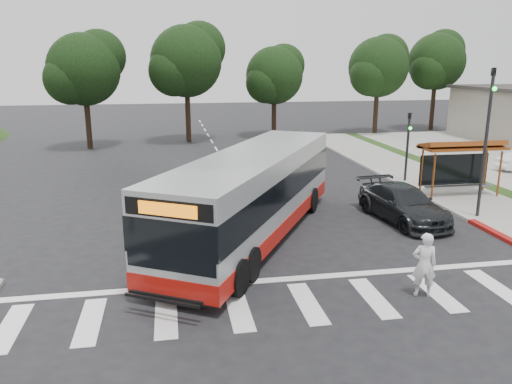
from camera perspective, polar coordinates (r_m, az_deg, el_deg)
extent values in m
plane|color=black|center=(19.18, 1.84, -5.86)|extent=(140.00, 140.00, 0.00)
cube|color=gray|center=(30.25, 19.42, 1.05)|extent=(4.00, 40.00, 0.12)
cube|color=#9E9991|center=(29.33, 16.01, 0.94)|extent=(0.30, 40.00, 0.15)
cube|color=silver|center=(14.72, 5.90, -12.50)|extent=(18.00, 2.60, 0.01)
cylinder|color=brown|center=(25.97, 19.61, 1.65)|extent=(0.10, 0.10, 2.30)
cylinder|color=brown|center=(27.91, 26.07, 1.86)|extent=(0.10, 0.10, 2.30)
cylinder|color=brown|center=(26.99, 18.38, 2.22)|extent=(0.10, 0.10, 2.30)
cylinder|color=brown|center=(28.87, 24.70, 2.39)|extent=(0.10, 0.10, 2.30)
cube|color=brown|center=(27.16, 22.55, 4.72)|extent=(4.20, 1.60, 0.12)
cube|color=brown|center=(27.18, 22.52, 5.05)|extent=(4.20, 1.32, 0.51)
cube|color=black|center=(27.88, 21.65, 2.41)|extent=(3.80, 0.06, 1.60)
cube|color=gray|center=(27.54, 22.15, 0.62)|extent=(3.60, 0.40, 0.08)
cylinder|color=black|center=(23.53, 24.73, 4.82)|extent=(0.14, 0.14, 6.50)
imported|color=black|center=(23.29, 25.45, 11.49)|extent=(0.16, 0.20, 1.00)
sphere|color=#19E533|center=(23.15, 25.61, 10.59)|extent=(0.18, 0.18, 0.18)
cylinder|color=black|center=(29.66, 16.90, 4.82)|extent=(0.14, 0.14, 4.00)
imported|color=black|center=(29.46, 17.12, 7.70)|extent=(0.16, 0.20, 1.00)
sphere|color=#19E533|center=(29.34, 17.22, 6.97)|extent=(0.18, 0.18, 0.18)
cylinder|color=black|center=(49.86, 13.53, 9.09)|extent=(0.44, 0.44, 4.40)
sphere|color=black|center=(49.67, 13.80, 13.68)|extent=(5.60, 5.60, 5.60)
sphere|color=black|center=(50.89, 14.68, 14.77)|extent=(4.20, 4.20, 4.20)
sphere|color=black|center=(48.66, 13.00, 12.89)|extent=(3.92, 3.92, 3.92)
cylinder|color=black|center=(54.74, 19.53, 9.24)|extent=(0.44, 0.44, 4.84)
sphere|color=black|center=(54.58, 19.93, 13.84)|extent=(5.60, 5.60, 5.60)
sphere|color=black|center=(55.87, 20.63, 14.91)|extent=(4.20, 4.20, 4.20)
sphere|color=black|center=(53.49, 19.30, 13.06)|extent=(3.92, 3.92, 3.92)
cylinder|color=black|center=(43.83, -7.78, 8.82)|extent=(0.44, 0.44, 4.84)
sphere|color=black|center=(43.62, -7.99, 14.57)|extent=(6.00, 6.00, 6.00)
sphere|color=black|center=(44.60, -6.48, 16.03)|extent=(4.50, 4.50, 4.50)
sphere|color=black|center=(42.85, -9.35, 13.50)|extent=(4.20, 4.20, 4.20)
cylinder|color=black|center=(46.85, 2.06, 8.76)|extent=(0.44, 0.44, 3.96)
sphere|color=black|center=(46.63, 2.10, 13.16)|extent=(5.20, 5.20, 5.20)
sphere|color=black|center=(47.60, 3.18, 14.26)|extent=(3.90, 3.90, 3.90)
sphere|color=black|center=(45.83, 1.13, 12.36)|extent=(3.64, 3.64, 3.64)
cylinder|color=black|center=(42.30, -18.64, 7.69)|extent=(0.44, 0.44, 4.40)
sphere|color=black|center=(42.06, -19.09, 13.10)|extent=(5.60, 5.60, 5.60)
sphere|color=black|center=(42.75, -17.50, 14.58)|extent=(4.20, 4.20, 4.20)
sphere|color=black|center=(41.55, -20.52, 12.01)|extent=(3.92, 3.92, 3.92)
imported|color=silver|center=(15.50, 18.67, -7.86)|extent=(0.81, 0.63, 1.95)
imported|color=black|center=(22.58, 16.43, -1.27)|extent=(2.75, 5.47, 1.52)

